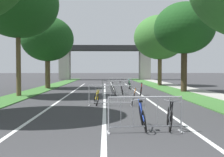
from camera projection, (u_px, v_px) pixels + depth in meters
The scene contains 24 objects.
grass_verge_left at pixel (44, 88), 26.02m from camera, with size 2.02×55.54×0.05m, color #386B2D.
grass_verge_right at pixel (165, 88), 26.31m from camera, with size 2.02×55.54×0.05m, color #386B2D.
sidewalk_path_right at pixel (184, 88), 26.36m from camera, with size 1.77×55.54×0.08m, color #9E9B93.
lane_stripe_center at pixel (105, 95), 19.52m from camera, with size 0.14×32.13×0.01m, color silver.
lane_stripe_right_lane at pixel (141, 95), 19.58m from camera, with size 0.14×32.13×0.01m, color silver.
lane_stripe_left_lane at pixel (68, 95), 19.45m from camera, with size 0.14×32.13×0.01m, color silver.
overpass_bridge at pixel (105, 55), 49.18m from camera, with size 21.69×3.56×6.15m.
tree_left_pine_far at pixel (18, 3), 18.28m from camera, with size 5.49×5.49×8.64m.
tree_left_oak_mid at pixel (47, 39), 26.27m from camera, with size 5.07×5.07×6.95m.
tree_right_maple_mid at pixel (184, 28), 21.95m from camera, with size 4.88×4.88×7.26m.
tree_right_pine_near at pixel (160, 37), 30.84m from camera, with size 5.91×5.91×8.02m.
crowd_barrier_nearest at pixel (145, 115), 7.84m from camera, with size 2.21×0.57×1.05m.
crowd_barrier_second at pixel (110, 96), 13.61m from camera, with size 2.21×0.54×1.05m.
crowd_barrier_third at pixel (117, 88), 19.43m from camera, with size 2.20×0.49×1.05m.
crowd_barrier_fourth at pixel (121, 84), 25.24m from camera, with size 2.20×0.47×1.05m.
bicycle_teal_0 at pixel (129, 85), 25.70m from camera, with size 0.43×1.63×0.97m.
bicycle_black_1 at pixel (170, 117), 8.40m from camera, with size 0.52×1.62×0.94m.
bicycle_blue_2 at pixel (142, 117), 8.38m from camera, with size 0.50×1.75×0.91m.
bicycle_green_3 at pixel (130, 86), 24.89m from camera, with size 0.56×1.64×0.98m.
bicycle_orange_4 at pixel (134, 98), 14.05m from camera, with size 0.47×1.69×0.94m.
bicycle_silver_5 at pixel (122, 89), 19.98m from camera, with size 0.52×1.65×0.96m.
bicycle_red_6 at pixel (141, 90), 19.07m from camera, with size 0.54×1.70×0.93m.
bicycle_white_7 at pixel (113, 90), 19.86m from camera, with size 0.61×1.64×0.96m.
bicycle_yellow_8 at pixel (96, 98), 14.10m from camera, with size 0.58×1.59×0.87m.
Camera 1 is at (0.03, -3.41, 1.81)m, focal length 43.62 mm.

